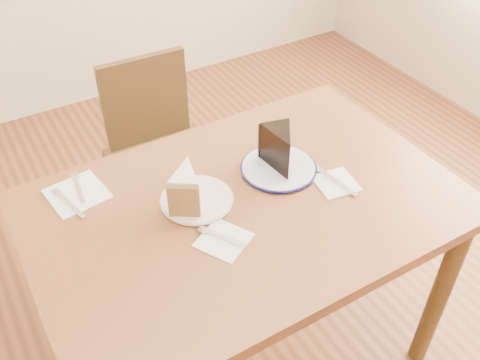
# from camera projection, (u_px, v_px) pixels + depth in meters

# --- Properties ---
(ground) EXTENTS (4.00, 4.00, 0.00)m
(ground) POSITION_uv_depth(u_px,v_px,m) (244.00, 350.00, 1.99)
(ground) COLOR #472213
(ground) RESTS_ON ground
(table) EXTENTS (1.20, 0.80, 0.75)m
(table) POSITION_uv_depth(u_px,v_px,m) (246.00, 227.00, 1.57)
(table) COLOR #4F2815
(table) RESTS_ON ground
(chair_far) EXTENTS (0.42, 0.42, 0.83)m
(chair_far) POSITION_uv_depth(u_px,v_px,m) (162.00, 154.00, 2.14)
(chair_far) COLOR black
(chair_far) RESTS_ON ground
(plate_cream) EXTENTS (0.20, 0.20, 0.01)m
(plate_cream) POSITION_uv_depth(u_px,v_px,m) (197.00, 200.00, 1.50)
(plate_cream) COLOR white
(plate_cream) RESTS_ON table
(plate_navy) EXTENTS (0.22, 0.22, 0.01)m
(plate_navy) POSITION_uv_depth(u_px,v_px,m) (278.00, 168.00, 1.61)
(plate_navy) COLOR white
(plate_navy) RESTS_ON table
(carrot_cake) EXTENTS (0.13, 0.14, 0.10)m
(carrot_cake) POSITION_uv_depth(u_px,v_px,m) (187.00, 187.00, 1.46)
(carrot_cake) COLOR beige
(carrot_cake) RESTS_ON plate_cream
(chocolate_cake) EXTENTS (0.12, 0.15, 0.11)m
(chocolate_cake) POSITION_uv_depth(u_px,v_px,m) (281.00, 152.00, 1.57)
(chocolate_cake) COLOR black
(chocolate_cake) RESTS_ON plate_navy
(napkin_cream) EXTENTS (0.16, 0.16, 0.00)m
(napkin_cream) POSITION_uv_depth(u_px,v_px,m) (224.00, 240.00, 1.39)
(napkin_cream) COLOR white
(napkin_cream) RESTS_ON table
(napkin_navy) EXTENTS (0.13, 0.13, 0.00)m
(napkin_navy) POSITION_uv_depth(u_px,v_px,m) (336.00, 183.00, 1.56)
(napkin_navy) COLOR white
(napkin_navy) RESTS_ON table
(napkin_spare) EXTENTS (0.17, 0.17, 0.00)m
(napkin_spare) POSITION_uv_depth(u_px,v_px,m) (77.00, 194.00, 1.53)
(napkin_spare) COLOR white
(napkin_spare) RESTS_ON table
(fork_cream) EXTENTS (0.09, 0.12, 0.00)m
(fork_cream) POSITION_uv_depth(u_px,v_px,m) (223.00, 237.00, 1.39)
(fork_cream) COLOR silver
(fork_cream) RESTS_ON napkin_cream
(knife_navy) EXTENTS (0.04, 0.17, 0.00)m
(knife_navy) POSITION_uv_depth(u_px,v_px,m) (335.00, 180.00, 1.57)
(knife_navy) COLOR silver
(knife_navy) RESTS_ON napkin_navy
(fork_spare) EXTENTS (0.03, 0.14, 0.00)m
(fork_spare) POSITION_uv_depth(u_px,v_px,m) (79.00, 188.00, 1.54)
(fork_spare) COLOR silver
(fork_spare) RESTS_ON napkin_spare
(knife_spare) EXTENTS (0.05, 0.16, 0.00)m
(knife_spare) POSITION_uv_depth(u_px,v_px,m) (69.00, 204.00, 1.49)
(knife_spare) COLOR silver
(knife_spare) RESTS_ON napkin_spare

